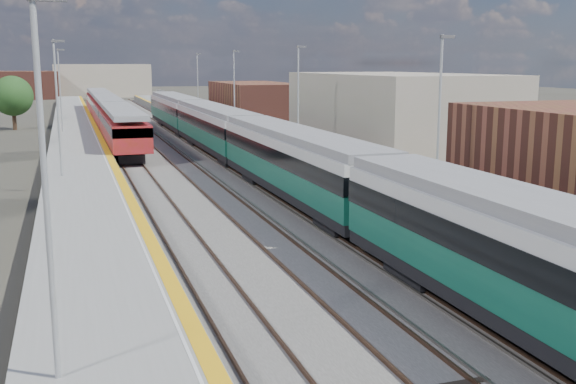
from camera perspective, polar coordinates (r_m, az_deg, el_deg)
ground at (r=56.73m, az=-8.13°, el=3.42°), size 320.00×320.00×0.00m
ballast_bed at (r=58.84m, az=-10.72°, el=3.63°), size 10.50×155.00×0.06m
tracks at (r=60.56m, az=-10.37°, el=3.92°), size 8.96×160.00×0.17m
platform_right at (r=60.20m, az=-3.60°, el=4.44°), size 4.70×155.00×8.52m
platform_left at (r=58.30m, az=-17.38°, el=3.74°), size 4.30×155.00×8.52m
buildings at (r=144.30m, az=-21.92°, el=11.47°), size 72.00×185.50×40.00m
green_train at (r=44.54m, az=-3.43°, el=4.41°), size 2.91×80.94×3.20m
red_train at (r=75.82m, az=-15.00°, el=6.60°), size 2.80×56.74×3.53m
tree_c at (r=80.05m, az=-22.29°, el=7.53°), size 4.36×4.36×5.90m
tree_d at (r=77.71m, az=4.46°, el=8.03°), size 4.05×4.05×5.49m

